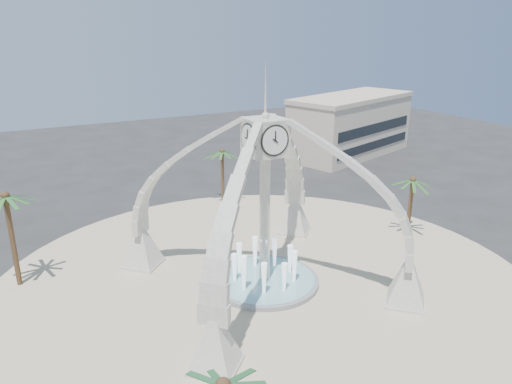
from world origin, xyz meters
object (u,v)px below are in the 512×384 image
fountain (264,280)px  palm_west (5,197)px  clock_tower (265,201)px  palm_north (222,152)px  palm_east (413,181)px

fountain → palm_west: 19.15m
clock_tower → fountain: (0.00, 0.00, -6.20)m
palm_north → palm_west: bearing=-156.3°
palm_north → fountain: bearing=-105.0°
clock_tower → palm_east: clock_tower is taller
clock_tower → palm_north: size_ratio=2.82×
fountain → palm_west: size_ratio=1.04×
palm_west → palm_north: bearing=23.7°
fountain → palm_east: 16.65m
fountain → palm_north: size_ratio=1.26×
palm_east → palm_north: (-11.17, 15.72, 0.41)m
clock_tower → fountain: size_ratio=2.24×
palm_east → palm_west: (-31.77, 6.69, 1.63)m
palm_east → palm_north: size_ratio=0.94×
palm_north → palm_east: bearing=-54.6°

